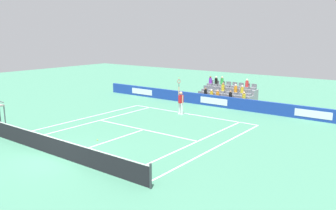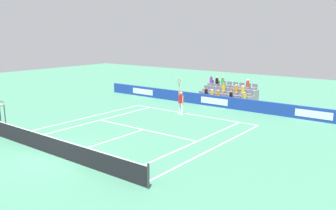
{
  "view_description": "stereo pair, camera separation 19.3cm",
  "coord_description": "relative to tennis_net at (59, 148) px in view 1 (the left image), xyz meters",
  "views": [
    {
      "loc": [
        -14.25,
        9.88,
        6.09
      ],
      "look_at": [
        0.28,
        -9.39,
        1.1
      ],
      "focal_mm": 37.06,
      "sensor_mm": 36.0,
      "label": 1
    },
    {
      "loc": [
        -14.4,
        9.77,
        6.09
      ],
      "look_at": [
        0.28,
        -9.39,
        1.1
      ],
      "focal_mm": 37.06,
      "sensor_mm": 36.0,
      "label": 2
    }
  ],
  "objects": [
    {
      "name": "line_singles_sideline_right",
      "position": [
        -4.12,
        -5.95,
        -0.49
      ],
      "size": [
        0.1,
        11.89,
        0.01
      ],
      "primitive_type": "cube",
      "color": "white",
      "rests_on": "ground"
    },
    {
      "name": "ground_plane",
      "position": [
        0.0,
        0.0,
        -0.49
      ],
      "size": [
        80.0,
        80.0,
        0.0
      ],
      "primitive_type": "plane",
      "color": "#47896B"
    },
    {
      "name": "stadium_stand",
      "position": [
        0.0,
        -17.86,
        0.07
      ],
      "size": [
        4.96,
        2.85,
        2.2
      ],
      "color": "gray",
      "rests_on": "ground"
    },
    {
      "name": "line_centre_mark",
      "position": [
        0.0,
        -11.79,
        -0.49
      ],
      "size": [
        0.1,
        0.2,
        0.01
      ],
      "primitive_type": "cube",
      "color": "white",
      "rests_on": "ground"
    },
    {
      "name": "tennis_player",
      "position": [
        0.56,
        -11.39,
        0.5
      ],
      "size": [
        0.52,
        0.39,
        2.85
      ],
      "color": "white",
      "rests_on": "ground"
    },
    {
      "name": "line_service",
      "position": [
        0.0,
        -6.4,
        -0.49
      ],
      "size": [
        8.23,
        0.1,
        0.01
      ],
      "primitive_type": "cube",
      "color": "white",
      "rests_on": "ground"
    },
    {
      "name": "sponsor_barrier",
      "position": [
        -0.0,
        -15.55,
        -0.01
      ],
      "size": [
        24.21,
        0.22,
        0.96
      ],
      "color": "#193899",
      "rests_on": "ground"
    },
    {
      "name": "line_doubles_sideline_right",
      "position": [
        -5.49,
        -5.95,
        -0.49
      ],
      "size": [
        0.1,
        11.89,
        0.01
      ],
      "primitive_type": "cube",
      "color": "white",
      "rests_on": "ground"
    },
    {
      "name": "line_singles_sideline_left",
      "position": [
        4.12,
        -5.95,
        -0.49
      ],
      "size": [
        0.1,
        11.89,
        0.01
      ],
      "primitive_type": "cube",
      "color": "white",
      "rests_on": "ground"
    },
    {
      "name": "loose_tennis_ball",
      "position": [
        0.62,
        -3.03,
        -0.46
      ],
      "size": [
        0.07,
        0.07,
        0.07
      ],
      "primitive_type": "sphere",
      "color": "#D1E533",
      "rests_on": "ground"
    },
    {
      "name": "line_baseline",
      "position": [
        0.0,
        -11.89,
        -0.49
      ],
      "size": [
        10.97,
        0.1,
        0.01
      ],
      "primitive_type": "cube",
      "color": "white",
      "rests_on": "ground"
    },
    {
      "name": "line_doubles_sideline_left",
      "position": [
        5.49,
        -5.95,
        -0.49
      ],
      "size": [
        0.1,
        11.89,
        0.01
      ],
      "primitive_type": "cube",
      "color": "white",
      "rests_on": "ground"
    },
    {
      "name": "tennis_net",
      "position": [
        0.0,
        0.0,
        0.0
      ],
      "size": [
        11.97,
        0.1,
        1.07
      ],
      "color": "#33383D",
      "rests_on": "ground"
    },
    {
      "name": "line_centre_service",
      "position": [
        0.0,
        -3.2,
        -0.49
      ],
      "size": [
        0.1,
        6.4,
        0.01
      ],
      "primitive_type": "cube",
      "color": "white",
      "rests_on": "ground"
    }
  ]
}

